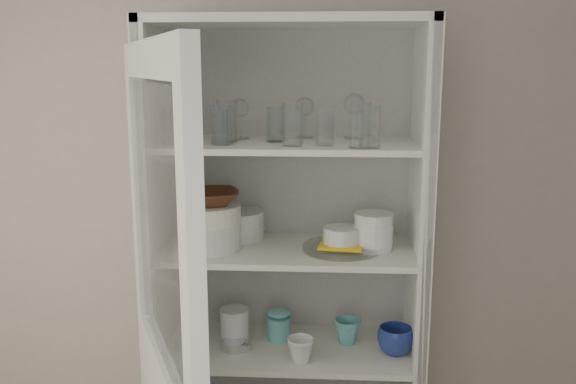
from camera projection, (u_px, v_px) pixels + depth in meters
The scene contains 31 objects.
wall_back at pixel (243, 221), 2.53m from camera, with size 3.60×0.02×2.60m, color #ADA59C.
pantry_cabinet at pixel (289, 319), 2.44m from camera, with size 1.00×0.45×2.10m.
tumbler_0 at pixel (170, 126), 2.13m from camera, with size 0.06×0.06×0.13m, color silver.
tumbler_1 at pixel (220, 127), 2.12m from camera, with size 0.06×0.06×0.13m, color silver.
tumbler_2 at pixel (223, 125), 2.12m from camera, with size 0.07×0.07×0.14m, color silver.
tumbler_3 at pixel (325, 128), 2.10m from camera, with size 0.06×0.06×0.12m, color silver.
tumbler_4 at pixel (292, 125), 2.10m from camera, with size 0.07×0.07×0.15m, color silver.
tumbler_5 at pixel (370, 126), 2.04m from camera, with size 0.07×0.07×0.15m, color silver.
tumbler_6 at pixel (360, 125), 2.04m from camera, with size 0.08×0.08×0.15m, color silver.
tumbler_7 at pixel (186, 121), 2.25m from camera, with size 0.07×0.07×0.14m, color silver.
tumbler_8 at pixel (227, 121), 2.21m from camera, with size 0.08×0.08×0.15m, color silver.
tumbler_9 at pixel (277, 124), 2.24m from camera, with size 0.06×0.06×0.13m, color silver.
tumbler_10 at pixel (275, 124), 2.21m from camera, with size 0.06×0.06×0.13m, color silver.
goblet_0 at pixel (183, 113), 2.34m from camera, with size 0.08×0.08×0.19m, color silver, non-canonical shape.
goblet_1 at pixel (240, 117), 2.29m from camera, with size 0.07×0.07×0.17m, color silver, non-canonical shape.
goblet_2 at pixel (305, 116), 2.33m from camera, with size 0.08×0.08×0.17m, color silver, non-canonical shape.
goblet_3 at pixel (354, 114), 2.31m from camera, with size 0.08×0.08×0.19m, color silver, non-canonical shape.
plate_stack_front at pixel (211, 236), 2.28m from camera, with size 0.23×0.23×0.10m, color silver.
plate_stack_back at pixel (237, 224), 2.41m from camera, with size 0.22×0.22×0.11m, color silver.
cream_bowl at pixel (210, 214), 2.26m from camera, with size 0.23×0.23×0.07m, color white.
terracotta_bowl at pixel (210, 198), 2.25m from camera, with size 0.22×0.22×0.05m, color #4A2714.
glass_platter at pixel (341, 248), 2.27m from camera, with size 0.29×0.29×0.02m, color silver.
yellow_trivet at pixel (341, 244), 2.26m from camera, with size 0.16×0.16×0.01m, color yellow.
white_ramekin at pixel (342, 235), 2.26m from camera, with size 0.14×0.14×0.06m, color silver.
grey_bowl_stack at pixel (374, 231), 2.26m from camera, with size 0.14×0.14×0.14m, color silver.
mug_blue at pixel (395, 340), 2.30m from camera, with size 0.13×0.13×0.11m, color navy.
mug_teal at pixel (347, 331), 2.39m from camera, with size 0.10×0.10×0.10m, color teal.
mug_white at pixel (301, 350), 2.24m from camera, with size 0.10×0.10×0.09m, color silver.
teal_jar at pixel (279, 326), 2.43m from camera, with size 0.09×0.09×0.11m.
measuring_cups at pixel (234, 345), 2.34m from camera, with size 0.09×0.09×0.04m, color silver.
white_canister at pixel (235, 325), 2.40m from camera, with size 0.11×0.11×0.14m, color silver.
Camera 1 is at (0.33, -0.94, 1.93)m, focal length 38.00 mm.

